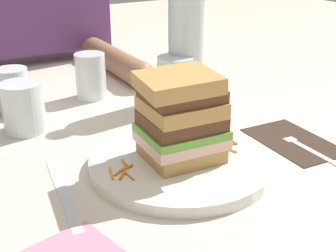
{
  "coord_description": "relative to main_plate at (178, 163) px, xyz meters",
  "views": [
    {
      "loc": [
        -0.32,
        -0.54,
        0.33
      ],
      "look_at": [
        -0.0,
        0.01,
        0.06
      ],
      "focal_mm": 49.78,
      "sensor_mm": 36.0,
      "label": 1
    }
  ],
  "objects": [
    {
      "name": "carrot_shred_10",
      "position": [
        0.09,
        0.02,
        0.01
      ],
      "size": [
        0.01,
        0.02,
        0.0
      ],
      "primitive_type": "cylinder",
      "rotation": [
        0.0,
        1.57,
        4.55
      ],
      "color": "orange",
      "rests_on": "main_plate"
    },
    {
      "name": "sandwich",
      "position": [
        -0.0,
        -0.0,
        0.07
      ],
      "size": [
        0.12,
        0.11,
        0.13
      ],
      "color": "tan",
      "rests_on": "main_plate"
    },
    {
      "name": "water_bottle",
      "position": [
        0.17,
        0.25,
        0.13
      ],
      "size": [
        0.07,
        0.07,
        0.3
      ],
      "color": "silver",
      "rests_on": "ground_plane"
    },
    {
      "name": "carrot_shred_6",
      "position": [
        0.08,
        0.01,
        0.01
      ],
      "size": [
        0.02,
        0.02,
        0.0
      ],
      "primitive_type": "cylinder",
      "rotation": [
        0.0,
        1.57,
        0.63
      ],
      "color": "orange",
      "rests_on": "main_plate"
    },
    {
      "name": "carrot_shred_4",
      "position": [
        -0.1,
        -0.01,
        0.01
      ],
      "size": [
        0.02,
        0.02,
        0.0
      ],
      "primitive_type": "cylinder",
      "rotation": [
        0.0,
        1.57,
        0.83
      ],
      "color": "orange",
      "rests_on": "main_plate"
    },
    {
      "name": "ground_plane",
      "position": [
        0.0,
        0.02,
        -0.01
      ],
      "size": [
        3.0,
        3.0,
        0.0
      ],
      "primitive_type": "plane",
      "color": "beige"
    },
    {
      "name": "juice_glass",
      "position": [
        0.13,
        0.23,
        0.03
      ],
      "size": [
        0.07,
        0.07,
        0.1
      ],
      "color": "white",
      "rests_on": "ground_plane"
    },
    {
      "name": "carrot_shred_9",
      "position": [
        0.1,
        0.01,
        0.01
      ],
      "size": [
        0.01,
        0.03,
        0.0
      ],
      "primitive_type": "cylinder",
      "rotation": [
        0.0,
        1.57,
        4.46
      ],
      "color": "orange",
      "rests_on": "main_plate"
    },
    {
      "name": "empty_tumbler_2",
      "position": [
        -0.16,
        0.34,
        0.04
      ],
      "size": [
        0.06,
        0.06,
        0.09
      ],
      "primitive_type": "cylinder",
      "color": "silver",
      "rests_on": "ground_plane"
    },
    {
      "name": "main_plate",
      "position": [
        0.0,
        0.0,
        0.0
      ],
      "size": [
        0.27,
        0.27,
        0.02
      ],
      "primitive_type": "cylinder",
      "color": "white",
      "rests_on": "ground_plane"
    },
    {
      "name": "empty_tumbler_0",
      "position": [
        0.0,
        0.36,
        0.04
      ],
      "size": [
        0.06,
        0.06,
        0.09
      ],
      "primitive_type": "cylinder",
      "color": "silver",
      "rests_on": "ground_plane"
    },
    {
      "name": "carrot_shred_5",
      "position": [
        -0.11,
        0.0,
        0.01
      ],
      "size": [
        0.01,
        0.03,
        0.0
      ],
      "primitive_type": "cylinder",
      "rotation": [
        0.0,
        1.57,
        4.43
      ],
      "color": "orange",
      "rests_on": "main_plate"
    },
    {
      "name": "carrot_shred_1",
      "position": [
        -0.08,
        0.02,
        0.01
      ],
      "size": [
        0.01,
        0.02,
        0.0
      ],
      "primitive_type": "cylinder",
      "rotation": [
        0.0,
        1.57,
        1.48
      ],
      "color": "orange",
      "rests_on": "main_plate"
    },
    {
      "name": "fork",
      "position": [
        0.22,
        -0.04,
        -0.0
      ],
      "size": [
        0.02,
        0.17,
        0.0
      ],
      "color": "silver",
      "rests_on": "napkin_dark"
    },
    {
      "name": "carrot_shred_3",
      "position": [
        -0.08,
        0.01,
        0.01
      ],
      "size": [
        0.02,
        0.01,
        0.0
      ],
      "primitive_type": "cylinder",
      "rotation": [
        0.0,
        1.57,
        0.28
      ],
      "color": "orange",
      "rests_on": "main_plate"
    },
    {
      "name": "carrot_shred_2",
      "position": [
        -0.09,
        0.0,
        0.01
      ],
      "size": [
        0.02,
        0.02,
        0.0
      ],
      "primitive_type": "cylinder",
      "rotation": [
        0.0,
        1.57,
        0.59
      ],
      "color": "orange",
      "rests_on": "main_plate"
    },
    {
      "name": "napkin_dark",
      "position": [
        0.22,
        -0.02,
        -0.01
      ],
      "size": [
        0.11,
        0.17,
        0.0
      ],
      "primitive_type": "cube",
      "rotation": [
        0.0,
        0.0,
        -0.04
      ],
      "color": "#38281E",
      "rests_on": "ground_plane"
    },
    {
      "name": "empty_tumbler_1",
      "position": [
        -0.16,
        0.25,
        0.04
      ],
      "size": [
        0.07,
        0.07,
        0.09
      ],
      "primitive_type": "cylinder",
      "color": "silver",
      "rests_on": "ground_plane"
    },
    {
      "name": "carrot_shred_8",
      "position": [
        0.08,
        -0.02,
        0.01
      ],
      "size": [
        0.01,
        0.02,
        0.0
      ],
      "primitive_type": "cylinder",
      "rotation": [
        0.0,
        1.57,
        4.94
      ],
      "color": "orange",
      "rests_on": "main_plate"
    },
    {
      "name": "carrot_shred_0",
      "position": [
        -0.09,
        -0.01,
        0.01
      ],
      "size": [
        0.0,
        0.03,
        0.0
      ],
      "primitive_type": "cylinder",
      "rotation": [
        0.0,
        1.57,
        1.63
      ],
      "color": "orange",
      "rests_on": "main_plate"
    },
    {
      "name": "knife",
      "position": [
        -0.17,
        0.01,
        -0.01
      ],
      "size": [
        0.04,
        0.2,
        0.0
      ],
      "color": "silver",
      "rests_on": "ground_plane"
    },
    {
      "name": "carrot_shred_11",
      "position": [
        0.1,
        0.01,
        0.01
      ],
      "size": [
        0.02,
        0.02,
        0.0
      ],
      "primitive_type": "cylinder",
      "rotation": [
        0.0,
        1.57,
        5.6
      ],
      "color": "orange",
      "rests_on": "main_plate"
    },
    {
      "name": "carrot_shred_7",
      "position": [
        0.09,
        0.0,
        0.01
      ],
      "size": [
        0.02,
        0.02,
        0.0
      ],
      "primitive_type": "cylinder",
      "rotation": [
        0.0,
        1.57,
        2.36
      ],
      "color": "orange",
      "rests_on": "main_plate"
    }
  ]
}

